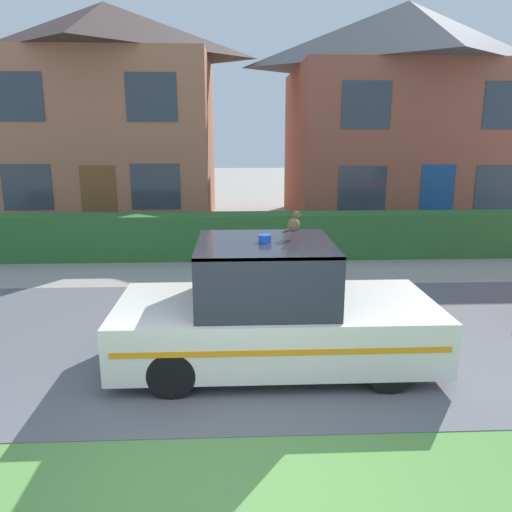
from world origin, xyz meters
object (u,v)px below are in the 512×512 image
at_px(cat, 294,223).
at_px(house_right, 402,113).
at_px(police_car, 273,311).
at_px(house_left, 110,115).

height_order(cat, house_right, house_right).
bearing_deg(cat, house_right, 7.37).
bearing_deg(police_car, cat, 32.81).
bearing_deg(police_car, house_right, 64.86).
bearing_deg(house_left, police_car, -67.84).
distance_m(police_car, cat, 1.18).
bearing_deg(house_right, cat, -114.11).
xyz_separation_m(cat, house_left, (-4.82, 10.95, 1.69)).
distance_m(cat, house_left, 12.08).
relative_size(cat, house_left, 0.04).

